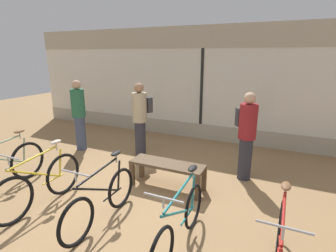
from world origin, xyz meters
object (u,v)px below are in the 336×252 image
Objects in this scene: bicycle_far_left at (3,169)px; bicycle_left at (40,184)px; bicycle_right at (180,223)px; display_bench at (167,168)px; customer_near_rack at (79,114)px; bicycle_center at (102,200)px; customer_mid_floor at (140,118)px; customer_by_window at (247,133)px.

bicycle_far_left reaches higher than bicycle_left.
bicycle_far_left is 3.56m from bicycle_right.
display_bench is 3.12m from customer_near_rack.
bicycle_center is at bearing -42.27° from customer_near_rack.
bicycle_far_left is at bearing -154.28° from display_bench.
customer_mid_floor is at bearing 59.49° from bicycle_far_left.
customer_by_window is (1.24, 1.01, 0.54)m from display_bench.
customer_near_rack is at bearing 162.64° from display_bench.
customer_near_rack reaches higher than bicycle_left.
bicycle_right is 1.21× the size of display_bench.
display_bench is 1.82m from customer_mid_floor.
customer_mid_floor is at bearing 176.12° from customer_by_window.
bicycle_center is 1.26m from bicycle_right.
bicycle_left is (1.13, -0.13, -0.00)m from bicycle_far_left.
bicycle_far_left is 0.98× the size of customer_near_rack.
display_bench is (2.73, 1.31, 0.00)m from bicycle_far_left.
customer_by_window is at bearing 55.07° from bicycle_center.
bicycle_center reaches higher than bicycle_right.
customer_mid_floor is at bearing 108.23° from bicycle_center.
bicycle_right is 1.62m from display_bench.
bicycle_right is at bearing -99.54° from customer_by_window.
bicycle_left is 3.79m from customer_by_window.
customer_near_rack is (-1.33, 2.36, 0.56)m from bicycle_left.
bicycle_center reaches higher than display_bench.
customer_near_rack is 4.17m from customer_by_window.
bicycle_center is 0.92× the size of customer_mid_floor.
customer_mid_floor reaches higher than customer_by_window.
display_bench is (0.42, 1.36, 0.03)m from bicycle_center.
bicycle_right is 0.94× the size of customer_mid_floor.
customer_by_window is at bearing 39.24° from display_bench.
customer_mid_floor reaches higher than bicycle_far_left.
display_bench is (-0.83, 1.39, 0.03)m from bicycle_right.
customer_mid_floor reaches higher than bicycle_center.
bicycle_far_left is 1.02× the size of customer_by_window.
customer_by_window reaches higher than bicycle_center.
customer_near_rack is (-2.93, 0.92, 0.56)m from display_bench.
bicycle_center is at bearing -1.24° from bicycle_far_left.
bicycle_far_left is at bearing 178.76° from bicycle_center.
customer_near_rack is at bearing 137.73° from bicycle_center.
bicycle_center is (2.31, -0.05, -0.03)m from bicycle_far_left.
customer_by_window is (4.17, 0.09, -0.01)m from customer_near_rack.
bicycle_left is 1.23× the size of display_bench.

